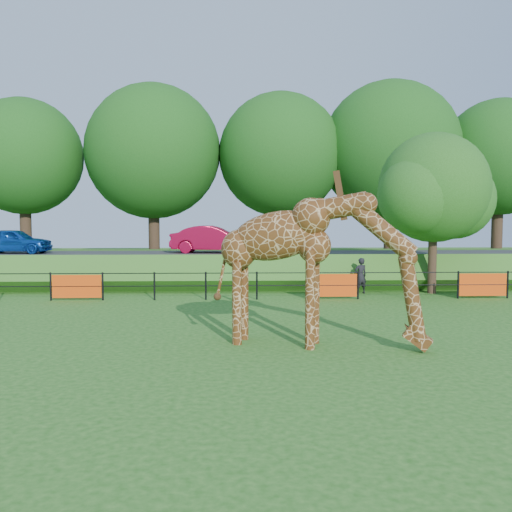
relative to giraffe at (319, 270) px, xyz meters
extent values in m
plane|color=#205A16|center=(-1.27, 0.12, -1.94)|extent=(90.00, 90.00, 0.00)
cube|color=#205A16|center=(-1.27, 15.62, -1.29)|extent=(40.00, 9.00, 1.30)
cube|color=#323235|center=(-1.27, 14.12, -0.58)|extent=(40.00, 5.00, 0.12)
imported|color=#1650B6|center=(-13.17, 14.70, 0.10)|extent=(3.74, 1.72, 1.24)
imported|color=#B20C32|center=(-3.27, 14.74, 0.16)|extent=(4.31, 1.97, 1.37)
imported|color=black|center=(3.18, 9.72, -1.18)|extent=(0.63, 0.51, 1.52)
cylinder|color=#342317|center=(6.23, 9.72, -0.34)|extent=(0.36, 0.36, 3.20)
sphere|color=#235417|center=(6.23, 9.72, 2.52)|extent=(4.60, 4.60, 4.60)
sphere|color=#235417|center=(7.38, 10.41, 2.06)|extent=(3.45, 3.45, 3.45)
sphere|color=#235417|center=(5.31, 9.03, 2.18)|extent=(3.22, 3.22, 3.22)
cylinder|color=#342317|center=(-15.27, 22.12, 0.56)|extent=(0.70, 0.70, 5.00)
sphere|color=#154712|center=(-15.27, 22.12, 5.04)|extent=(7.20, 7.20, 7.20)
cylinder|color=#342317|center=(-7.27, 22.12, 0.56)|extent=(0.70, 0.70, 5.00)
sphere|color=#154712|center=(-7.27, 22.12, 5.37)|extent=(8.40, 8.40, 8.40)
cylinder|color=#342317|center=(0.73, 22.12, 0.56)|extent=(0.70, 0.70, 5.00)
sphere|color=#154712|center=(0.73, 22.12, 5.20)|extent=(7.80, 7.80, 7.80)
cylinder|color=#342317|center=(7.73, 22.12, 0.56)|extent=(0.70, 0.70, 5.00)
sphere|color=#154712|center=(7.73, 22.12, 5.48)|extent=(8.80, 8.80, 8.80)
cylinder|color=#342317|center=(14.73, 22.12, 0.56)|extent=(0.70, 0.70, 5.00)
sphere|color=#154712|center=(14.73, 22.12, 5.09)|extent=(7.40, 7.40, 7.40)
camera|label=1|loc=(-2.06, -14.06, 1.33)|focal=40.00mm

